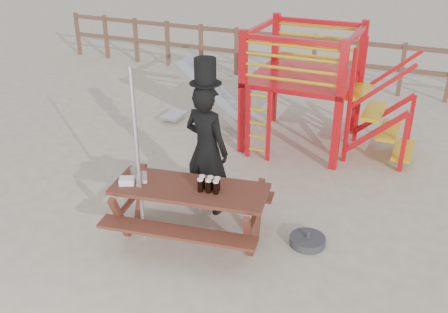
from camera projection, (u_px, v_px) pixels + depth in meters
ground at (200, 247)px, 6.18m from camera, size 60.00×60.00×0.00m
back_fence at (335, 57)px, 11.59m from camera, size 15.09×0.09×1.20m
playground_fort at (299, 85)px, 8.60m from camera, size 4.71×1.84×2.10m
picnic_table at (190, 206)px, 6.17m from camera, size 2.09×1.61×0.73m
man_with_hat at (207, 146)px, 6.59m from camera, size 0.74×0.56×2.14m
metal_pole at (138, 159)px, 5.89m from camera, size 0.05×0.05×2.23m
parasol_base at (307, 241)px, 6.21m from camera, size 0.45×0.45×0.19m
paper_bag at (127, 181)px, 6.11m from camera, size 0.22×0.21×0.08m
stout_pints at (209, 184)px, 5.94m from camera, size 0.27×0.18×0.17m
empty_glasses at (139, 177)px, 6.14m from camera, size 0.26×0.21×0.15m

